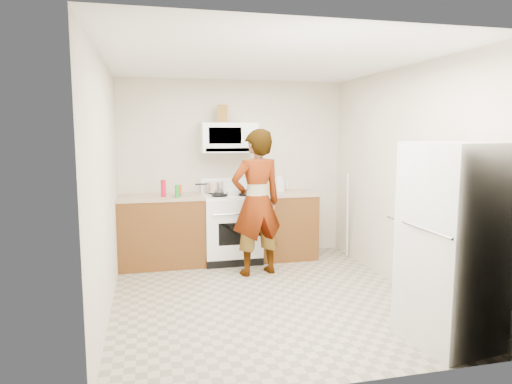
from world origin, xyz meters
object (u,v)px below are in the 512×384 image
object	(u,v)px
microwave	(229,138)
kettle	(279,185)
fridge	(455,244)
gas_range	(231,226)
saucepan	(215,187)
person	(257,203)

from	to	relation	value
microwave	kettle	distance (m)	0.99
microwave	kettle	bearing A→B (deg)	-0.64
fridge	gas_range	bearing A→B (deg)	107.79
kettle	saucepan	distance (m)	0.93
gas_range	person	world-z (taller)	person
microwave	gas_range	bearing A→B (deg)	-90.00
person	fridge	size ratio (longest dim) A/B	1.07
fridge	saucepan	size ratio (longest dim) A/B	6.91
person	gas_range	bearing A→B (deg)	-84.88
gas_range	kettle	world-z (taller)	gas_range
gas_range	kettle	xyz separation A→B (m)	(0.73, 0.12, 0.55)
person	saucepan	size ratio (longest dim) A/B	7.39
microwave	person	xyz separation A→B (m)	(0.20, -0.79, -0.79)
fridge	microwave	bearing A→B (deg)	106.83
person	fridge	distance (m)	2.50
gas_range	microwave	xyz separation A→B (m)	(0.00, 0.13, 1.21)
microwave	saucepan	bearing A→B (deg)	177.47
kettle	gas_range	bearing A→B (deg)	178.99
microwave	saucepan	xyz separation A→B (m)	(-0.20, 0.01, -0.68)
microwave	saucepan	world-z (taller)	microwave
microwave	saucepan	distance (m)	0.71
microwave	fridge	world-z (taller)	microwave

